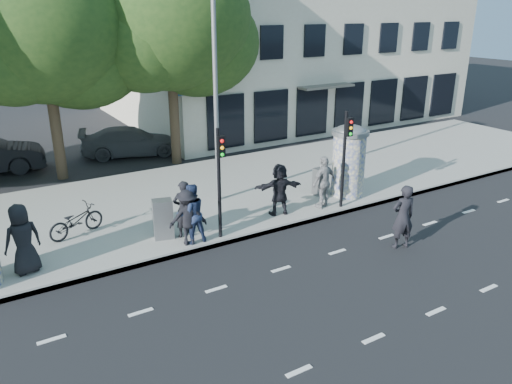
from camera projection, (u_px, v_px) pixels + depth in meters
ground at (312, 292)px, 12.60m from camera, size 120.00×120.00×0.00m
sidewalk at (190, 199)px, 18.59m from camera, size 40.00×8.00×0.15m
curb at (242, 238)px, 15.42m from camera, size 40.00×0.10×0.16m
lane_dash_near at (374, 339)px, 10.84m from camera, size 32.00×0.12×0.01m
lane_dash_far at (281, 269)px, 13.73m from camera, size 32.00×0.12×0.01m
ad_column_right at (349, 159)px, 18.37m from camera, size 1.36×1.36×2.65m
traffic_pole_near at (220, 173)px, 14.58m from camera, size 0.22×0.31×3.40m
traffic_pole_far at (345, 150)px, 16.92m from camera, size 0.22×0.31×3.40m
street_lamp at (216, 71)px, 16.65m from camera, size 0.25×0.93×8.00m
tree_near_left at (42, 27)px, 18.98m from camera, size 6.80×6.80×8.97m
tree_center at (169, 19)px, 21.01m from camera, size 7.00×7.00×9.30m
building at (276, 21)px, 32.40m from camera, size 20.30×15.85×12.00m
ped_a at (23, 239)px, 12.96m from camera, size 1.05×0.81×1.92m
ped_b at (184, 209)px, 15.06m from camera, size 0.73×0.56×1.80m
ped_c at (191, 214)px, 14.68m from camera, size 0.89×0.70×1.83m
ped_d at (188, 217)px, 14.59m from camera, size 1.24×0.91×1.71m
ped_e at (324, 182)px, 17.29m from camera, size 1.19×0.82×1.87m
ped_f at (279, 189)px, 16.73m from camera, size 1.75×1.00×1.79m
man_road at (403, 217)px, 14.66m from camera, size 0.81×0.63×1.97m
bicycle at (76, 221)px, 15.29m from camera, size 1.21×1.93×0.96m
cabinet_left at (163, 219)px, 15.07m from camera, size 0.68×0.56×1.23m
cabinet_right at (320, 181)px, 18.66m from camera, size 0.50×0.36×1.03m
car_right at (131, 141)px, 24.17m from camera, size 3.15×5.09×1.38m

